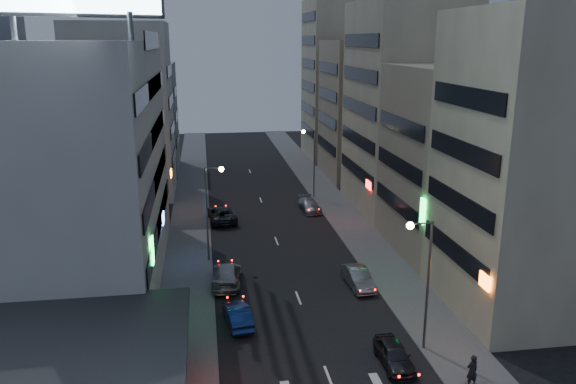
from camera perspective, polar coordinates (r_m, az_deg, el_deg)
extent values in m
cube|color=#4C4C4F|center=(55.61, -9.94, -3.90)|extent=(4.00, 120.00, 0.12)
cube|color=#4C4C4F|center=(57.40, 6.25, -3.15)|extent=(4.00, 120.00, 0.12)
cube|color=black|center=(29.21, -21.43, -15.22)|extent=(11.00, 13.00, 0.25)
cube|color=black|center=(28.88, -13.02, -16.35)|extent=(0.12, 4.00, 0.90)
cube|color=#FF1E14|center=(28.88, -12.86, -16.35)|extent=(0.04, 3.70, 0.70)
cube|color=#B9B9B4|center=(44.83, -22.26, 2.43)|extent=(14.00, 24.00, 18.00)
cube|color=#BFB695|center=(40.19, 23.64, 2.38)|extent=(10.00, 11.00, 20.00)
cube|color=gray|center=(50.66, 17.09, 3.09)|extent=(11.00, 12.00, 16.00)
cube|color=#BFB695|center=(61.82, 11.71, 8.35)|extent=(10.00, 14.00, 22.00)
cube|color=#B9B9B4|center=(68.69, -16.43, 7.86)|extent=(11.00, 10.00, 20.00)
cube|color=gray|center=(81.86, -15.50, 7.25)|extent=(12.00, 10.00, 15.00)
cube|color=gray|center=(76.35, 8.10, 8.24)|extent=(11.00, 12.00, 18.00)
cube|color=#BFB695|center=(89.63, 5.89, 11.25)|extent=(12.00, 12.00, 24.00)
cylinder|color=#595B60|center=(34.01, -26.12, 14.93)|extent=(0.30, 0.30, 1.50)
cylinder|color=#595B60|center=(32.81, -15.70, 15.92)|extent=(0.30, 0.30, 1.50)
cylinder|color=#595B60|center=(34.21, 14.02, -9.27)|extent=(0.16, 0.16, 8.00)
cylinder|color=#595B60|center=(32.56, 13.31, -3.13)|extent=(1.40, 0.10, 0.10)
sphere|color=#FFD88C|center=(32.38, 12.31, -3.36)|extent=(0.44, 0.44, 0.44)
cylinder|color=#595B60|center=(46.71, -8.24, -2.29)|extent=(0.16, 0.16, 8.00)
cylinder|color=#595B60|center=(45.71, -7.54, 2.41)|extent=(1.40, 0.10, 0.10)
sphere|color=#FFD88C|center=(45.75, -6.79, 2.32)|extent=(0.44, 0.44, 0.44)
cylinder|color=#595B60|center=(65.36, 2.68, 2.88)|extent=(0.16, 0.16, 8.00)
cylinder|color=#595B60|center=(64.51, 2.11, 6.25)|extent=(1.40, 0.10, 0.10)
sphere|color=#FFD88C|center=(64.41, 1.58, 6.15)|extent=(0.44, 0.44, 0.44)
imported|color=#29282E|center=(33.86, 10.73, -15.92)|extent=(1.61, 3.98, 1.36)
imported|color=gray|center=(43.07, 7.14, -8.64)|extent=(1.74, 4.41, 1.43)
imported|color=black|center=(57.98, -6.75, -2.24)|extent=(3.18, 5.79, 1.54)
imported|color=#9DA1A5|center=(61.12, 2.21, -1.34)|extent=(2.13, 4.60, 1.30)
imported|color=navy|center=(37.60, -5.14, -12.36)|extent=(1.93, 4.26, 1.36)
imported|color=gray|center=(43.34, -6.25, -8.38)|extent=(2.63, 5.47, 1.54)
imported|color=black|center=(32.74, 18.19, -16.88)|extent=(0.74, 0.56, 1.86)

